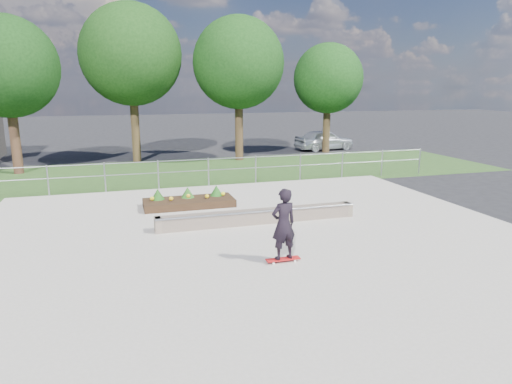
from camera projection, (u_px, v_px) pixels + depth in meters
ground at (266, 247)px, 11.61m from camera, size 120.00×120.00×0.00m
grass_verge at (195, 172)px, 21.87m from camera, size 30.00×8.00×0.02m
concrete_slab at (266, 246)px, 11.60m from camera, size 15.00×15.00×0.06m
fence at (208, 168)px, 18.43m from camera, size 20.06×0.06×1.20m
tree_far_left at (7, 67)px, 20.39m from camera, size 4.55×4.55×7.15m
tree_mid_left at (131, 55)px, 23.64m from camera, size 5.25×5.25×8.25m
tree_mid_right at (239, 63)px, 24.34m from camera, size 4.90×4.90×7.70m
tree_far_right at (328, 79)px, 27.60m from camera, size 4.20×4.20×6.60m
grind_ledge at (258, 216)px, 13.42m from camera, size 6.00×0.44×0.43m
planter_bed at (189, 201)px, 15.37m from camera, size 3.00×1.20×0.61m
skateboarder at (284, 224)px, 10.27m from camera, size 0.80×0.49×1.73m
parked_car at (324, 140)px, 29.44m from camera, size 4.06×2.08×1.32m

